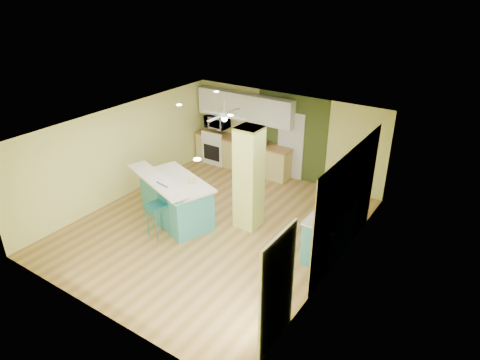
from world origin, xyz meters
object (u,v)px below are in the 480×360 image
Objects in this scene: side_counter at (330,232)px; fruit_bowl at (263,144)px; bar_stool at (160,202)px; peninsula at (175,199)px; canister at (192,179)px.

side_counter is 4.58× the size of fruit_bowl.
bar_stool is at bearing -93.46° from fruit_bowl.
side_counter is at bearing 33.13° from peninsula.
bar_stool is 4.17m from fruit_bowl.
peninsula is 7.21× the size of fruit_bowl.
canister is (0.42, 0.17, 0.59)m from peninsula.
side_counter is at bearing 11.48° from canister.
peninsula is 14.88× the size of canister.
bar_stool reaches higher than side_counter.
bar_stool is (0.14, -0.67, 0.27)m from peninsula.
fruit_bowl is (-3.26, 2.66, 0.47)m from side_counter.
fruit_bowl is at bearing 90.40° from canister.
fruit_bowl is (0.40, 3.49, 0.40)m from peninsula.
peninsula is 3.54m from fruit_bowl.
bar_stool is at bearing -156.83° from side_counter.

